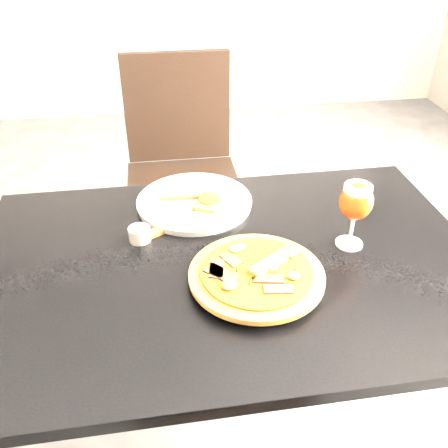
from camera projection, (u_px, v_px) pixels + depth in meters
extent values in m
cube|color=black|center=(231.00, 265.00, 1.19)|extent=(1.21, 0.82, 0.03)
cylinder|color=black|center=(47.00, 308.00, 1.61)|extent=(0.05, 0.05, 0.72)
cylinder|color=black|center=(365.00, 275.00, 1.75)|extent=(0.05, 0.05, 0.72)
cube|color=black|center=(184.00, 189.00, 2.01)|extent=(0.45, 0.45, 0.04)
cylinder|color=black|center=(145.00, 270.00, 1.98)|extent=(0.04, 0.04, 0.46)
cylinder|color=black|center=(235.00, 262.00, 2.02)|extent=(0.04, 0.04, 0.46)
cylinder|color=black|center=(144.00, 220.00, 2.28)|extent=(0.04, 0.04, 0.46)
cylinder|color=black|center=(222.00, 214.00, 2.32)|extent=(0.04, 0.04, 0.46)
cube|color=black|center=(177.00, 108.00, 2.03)|extent=(0.43, 0.03, 0.45)
cylinder|color=silver|center=(262.00, 277.00, 1.12)|extent=(0.32, 0.32, 0.01)
cylinder|color=olive|center=(257.00, 275.00, 1.10)|extent=(0.30, 0.30, 0.01)
cylinder|color=red|center=(257.00, 272.00, 1.10)|extent=(0.25, 0.25, 0.01)
cube|color=#432A1D|center=(271.00, 268.00, 1.10)|extent=(0.06, 0.03, 0.00)
cube|color=#432A1D|center=(260.00, 255.00, 1.14)|extent=(0.05, 0.07, 0.00)
cube|color=#432A1D|center=(226.00, 260.00, 1.12)|extent=(0.07, 0.06, 0.00)
cube|color=#432A1D|center=(247.00, 276.00, 1.08)|extent=(0.07, 0.06, 0.00)
cube|color=#432A1D|center=(269.00, 284.00, 1.05)|extent=(0.05, 0.07, 0.00)
ellipsoid|color=gold|center=(264.00, 265.00, 1.10)|extent=(0.03, 0.03, 0.01)
ellipsoid|color=gold|center=(256.00, 248.00, 1.16)|extent=(0.03, 0.03, 0.01)
ellipsoid|color=gold|center=(249.00, 265.00, 1.10)|extent=(0.03, 0.03, 0.01)
ellipsoid|color=gold|center=(223.00, 273.00, 1.08)|extent=(0.03, 0.03, 0.01)
ellipsoid|color=gold|center=(253.00, 274.00, 1.08)|extent=(0.03, 0.03, 0.01)
ellipsoid|color=gold|center=(273.00, 290.00, 1.04)|extent=(0.03, 0.03, 0.01)
ellipsoid|color=gold|center=(267.00, 270.00, 1.09)|extent=(0.03, 0.03, 0.01)
cube|color=#0D4810|center=(258.00, 266.00, 1.11)|extent=(0.01, 0.02, 0.00)
cube|color=#0D4810|center=(249.00, 257.00, 1.13)|extent=(0.01, 0.02, 0.00)
cube|color=#0D4810|center=(228.00, 256.00, 1.14)|extent=(0.02, 0.02, 0.00)
cube|color=#0D4810|center=(242.00, 269.00, 1.10)|extent=(0.02, 0.01, 0.00)
cube|color=#0D4810|center=(231.00, 279.00, 1.07)|extent=(0.02, 0.01, 0.00)
cube|color=#0D4810|center=(253.00, 274.00, 1.08)|extent=(0.01, 0.02, 0.00)
cube|color=#0D4810|center=(259.00, 284.00, 1.05)|extent=(0.01, 0.02, 0.00)
cube|color=#0D4810|center=(281.00, 290.00, 1.04)|extent=(0.01, 0.02, 0.00)
cube|color=#0D4810|center=(271.00, 273.00, 1.09)|extent=(0.02, 0.01, 0.00)
cube|color=#0D4810|center=(285.00, 266.00, 1.11)|extent=(0.02, 0.00, 0.00)
cube|color=#0D4810|center=(262.00, 267.00, 1.10)|extent=(0.02, 0.01, 0.00)
cube|color=olive|center=(269.00, 258.00, 1.12)|extent=(0.13, 0.11, 0.01)
cylinder|color=silver|center=(194.00, 202.00, 1.39)|extent=(0.34, 0.34, 0.02)
cube|color=olive|center=(182.00, 196.00, 1.39)|extent=(0.13, 0.03, 0.01)
cube|color=olive|center=(210.00, 201.00, 1.36)|extent=(0.10, 0.12, 0.01)
cylinder|color=red|center=(210.00, 199.00, 1.36)|extent=(0.06, 0.06, 0.00)
cube|color=olive|center=(157.00, 232.00, 1.27)|extent=(0.12, 0.08, 0.01)
cylinder|color=beige|center=(140.00, 234.00, 1.24)|extent=(0.05, 0.05, 0.04)
cylinder|color=gold|center=(139.00, 230.00, 1.23)|extent=(0.05, 0.05, 0.01)
cylinder|color=silver|center=(349.00, 243.00, 1.23)|extent=(0.07, 0.07, 0.00)
cylinder|color=silver|center=(351.00, 231.00, 1.21)|extent=(0.01, 0.01, 0.07)
ellipsoid|color=#97380E|center=(356.00, 201.00, 1.17)|extent=(0.08, 0.08, 0.09)
cylinder|color=white|center=(358.00, 189.00, 1.15)|extent=(0.07, 0.07, 0.02)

